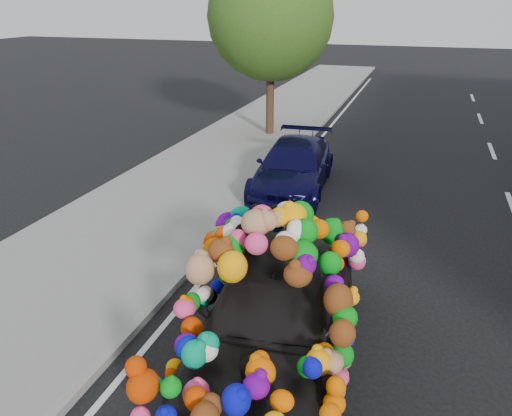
{
  "coord_description": "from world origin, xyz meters",
  "views": [
    {
      "loc": [
        1.29,
        -7.26,
        4.54
      ],
      "look_at": [
        -1.33,
        0.58,
        1.07
      ],
      "focal_mm": 35.0,
      "sensor_mm": 36.0,
      "label": 1
    }
  ],
  "objects": [
    {
      "name": "navy_sedan",
      "position": [
        -1.64,
        4.5,
        0.62
      ],
      "size": [
        2.02,
        4.35,
        1.23
      ],
      "primitive_type": "imported",
      "rotation": [
        0.0,
        0.0,
        0.07
      ],
      "color": "black",
      "rests_on": "ground"
    },
    {
      "name": "sidewalk",
      "position": [
        -4.3,
        0.0,
        0.06
      ],
      "size": [
        4.0,
        60.0,
        0.12
      ],
      "primitive_type": "cube",
      "color": "gray",
      "rests_on": "ground"
    },
    {
      "name": "tree_near_sidewalk",
      "position": [
        -3.8,
        9.5,
        4.02
      ],
      "size": [
        4.2,
        4.2,
        6.13
      ],
      "color": "#332114",
      "rests_on": "ground"
    },
    {
      "name": "ground",
      "position": [
        0.0,
        0.0,
        0.0
      ],
      "size": [
        100.0,
        100.0,
        0.0
      ],
      "primitive_type": "plane",
      "color": "black",
      "rests_on": "ground"
    },
    {
      "name": "plush_art_car",
      "position": [
        -0.21,
        -1.93,
        1.11
      ],
      "size": [
        2.45,
        4.79,
        2.17
      ],
      "rotation": [
        0.0,
        0.0,
        0.06
      ],
      "color": "black",
      "rests_on": "ground"
    },
    {
      "name": "kerb",
      "position": [
        -2.35,
        0.0,
        0.07
      ],
      "size": [
        0.15,
        60.0,
        0.13
      ],
      "primitive_type": "cube",
      "color": "gray",
      "rests_on": "ground"
    }
  ]
}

